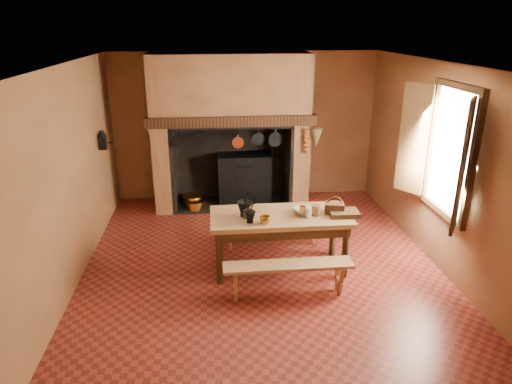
# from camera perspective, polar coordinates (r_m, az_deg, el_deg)

# --- Properties ---
(floor) EXTENTS (5.50, 5.50, 0.00)m
(floor) POSITION_cam_1_polar(r_m,az_deg,el_deg) (6.78, 0.56, -8.55)
(floor) COLOR maroon
(floor) RESTS_ON ground
(ceiling) EXTENTS (5.50, 5.50, 0.00)m
(ceiling) POSITION_cam_1_polar(r_m,az_deg,el_deg) (5.95, 0.66, 15.77)
(ceiling) COLOR silver
(ceiling) RESTS_ON back_wall
(back_wall) EXTENTS (5.00, 0.02, 2.80)m
(back_wall) POSITION_cam_1_polar(r_m,az_deg,el_deg) (8.87, -1.36, 8.16)
(back_wall) COLOR #98663D
(back_wall) RESTS_ON floor
(wall_left) EXTENTS (0.02, 5.50, 2.80)m
(wall_left) POSITION_cam_1_polar(r_m,az_deg,el_deg) (6.45, -22.05, 1.93)
(wall_left) COLOR #98663D
(wall_left) RESTS_ON floor
(wall_right) EXTENTS (0.02, 5.50, 2.80)m
(wall_right) POSITION_cam_1_polar(r_m,az_deg,el_deg) (6.94, 21.61, 3.23)
(wall_right) COLOR #98663D
(wall_right) RESTS_ON floor
(wall_front) EXTENTS (5.00, 0.02, 2.80)m
(wall_front) POSITION_cam_1_polar(r_m,az_deg,el_deg) (3.72, 5.32, -10.05)
(wall_front) COLOR #98663D
(wall_front) RESTS_ON floor
(chimney_breast) EXTENTS (2.95, 0.96, 2.80)m
(chimney_breast) POSITION_cam_1_polar(r_m,az_deg,el_deg) (8.34, -3.23, 10.23)
(chimney_breast) COLOR #98663D
(chimney_breast) RESTS_ON floor
(iron_range) EXTENTS (1.12, 0.55, 1.60)m
(iron_range) POSITION_cam_1_polar(r_m,az_deg,el_deg) (8.82, -1.43, 1.91)
(iron_range) COLOR black
(iron_range) RESTS_ON floor
(hearth_pans) EXTENTS (0.51, 0.62, 0.20)m
(hearth_pans) POSITION_cam_1_polar(r_m,az_deg,el_deg) (8.72, -7.91, -1.22)
(hearth_pans) COLOR gold
(hearth_pans) RESTS_ON floor
(hanging_pans) EXTENTS (1.92, 0.29, 0.27)m
(hanging_pans) POSITION_cam_1_polar(r_m,az_deg,el_deg) (7.95, -3.28, 6.38)
(hanging_pans) COLOR black
(hanging_pans) RESTS_ON chimney_breast
(onion_string) EXTENTS (0.12, 0.10, 0.46)m
(onion_string) POSITION_cam_1_polar(r_m,az_deg,el_deg) (8.10, 6.30, 6.34)
(onion_string) COLOR #93421B
(onion_string) RESTS_ON chimney_breast
(herb_bunch) EXTENTS (0.20, 0.20, 0.35)m
(herb_bunch) POSITION_cam_1_polar(r_m,az_deg,el_deg) (8.12, 7.56, 6.70)
(herb_bunch) COLOR olive
(herb_bunch) RESTS_ON chimney_breast
(window) EXTENTS (0.39, 1.75, 1.76)m
(window) POSITION_cam_1_polar(r_m,az_deg,el_deg) (6.46, 22.31, 4.70)
(window) COLOR white
(window) RESTS_ON wall_right
(wall_coffee_mill) EXTENTS (0.23, 0.16, 0.31)m
(wall_coffee_mill) POSITION_cam_1_polar(r_m,az_deg,el_deg) (7.85, -18.66, 6.35)
(wall_coffee_mill) COLOR black
(wall_coffee_mill) RESTS_ON wall_left
(work_table) EXTENTS (1.91, 0.85, 0.83)m
(work_table) POSITION_cam_1_polar(r_m,az_deg,el_deg) (6.28, 3.04, -3.93)
(work_table) COLOR #A6744C
(work_table) RESTS_ON floor
(bench_front) EXTENTS (1.63, 0.29, 0.46)m
(bench_front) POSITION_cam_1_polar(r_m,az_deg,el_deg) (5.83, 4.02, -9.92)
(bench_front) COLOR #A6744C
(bench_front) RESTS_ON floor
(bench_back) EXTENTS (1.63, 0.28, 0.46)m
(bench_back) POSITION_cam_1_polar(r_m,az_deg,el_deg) (7.08, 2.11, -4.14)
(bench_back) COLOR #A6744C
(bench_back) RESTS_ON floor
(mortar_large) EXTENTS (0.21, 0.21, 0.36)m
(mortar_large) POSITION_cam_1_polar(r_m,az_deg,el_deg) (6.13, -1.42, -2.01)
(mortar_large) COLOR black
(mortar_large) RESTS_ON work_table
(mortar_small) EXTENTS (0.15, 0.15, 0.26)m
(mortar_small) POSITION_cam_1_polar(r_m,az_deg,el_deg) (5.95, -0.76, -3.04)
(mortar_small) COLOR black
(mortar_small) RESTS_ON work_table
(coffee_grinder) EXTENTS (0.18, 0.13, 0.20)m
(coffee_grinder) POSITION_cam_1_polar(r_m,az_deg,el_deg) (6.11, -1.02, -2.49)
(coffee_grinder) COLOR #382512
(coffee_grinder) RESTS_ON work_table
(brass_mug_a) EXTENTS (0.09, 0.09, 0.08)m
(brass_mug_a) POSITION_cam_1_polar(r_m,az_deg,el_deg) (5.97, 1.16, -3.44)
(brass_mug_a) COLOR gold
(brass_mug_a) RESTS_ON work_table
(brass_mug_b) EXTENTS (0.10, 0.10, 0.10)m
(brass_mug_b) POSITION_cam_1_polar(r_m,az_deg,el_deg) (6.29, 5.84, -2.19)
(brass_mug_b) COLOR gold
(brass_mug_b) RESTS_ON work_table
(mixing_bowl) EXTENTS (0.34, 0.34, 0.07)m
(mixing_bowl) POSITION_cam_1_polar(r_m,az_deg,el_deg) (6.28, 6.05, -2.38)
(mixing_bowl) COLOR beige
(mixing_bowl) RESTS_ON work_table
(stoneware_crock) EXTENTS (0.12, 0.12, 0.15)m
(stoneware_crock) POSITION_cam_1_polar(r_m,az_deg,el_deg) (6.22, 7.45, -2.29)
(stoneware_crock) COLOR brown
(stoneware_crock) RESTS_ON work_table
(glass_jar) EXTENTS (0.10, 0.10, 0.15)m
(glass_jar) POSITION_cam_1_polar(r_m,az_deg,el_deg) (6.13, 6.55, -2.57)
(glass_jar) COLOR beige
(glass_jar) RESTS_ON work_table
(wicker_basket) EXTENTS (0.29, 0.24, 0.25)m
(wicker_basket) POSITION_cam_1_polar(r_m,az_deg,el_deg) (6.34, 9.78, -1.90)
(wicker_basket) COLOR #502818
(wicker_basket) RESTS_ON work_table
(wooden_tray) EXTENTS (0.40, 0.30, 0.07)m
(wooden_tray) POSITION_cam_1_polar(r_m,az_deg,el_deg) (6.30, 10.93, -2.61)
(wooden_tray) COLOR #382512
(wooden_tray) RESTS_ON work_table
(brass_cup) EXTENTS (0.17, 0.17, 0.11)m
(brass_cup) POSITION_cam_1_polar(r_m,az_deg,el_deg) (5.93, 1.15, -3.49)
(brass_cup) COLOR gold
(brass_cup) RESTS_ON work_table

